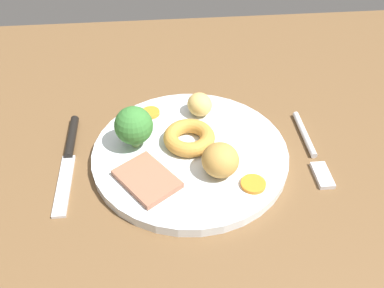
{
  "coord_description": "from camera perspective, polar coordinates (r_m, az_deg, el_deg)",
  "views": [
    {
      "loc": [
        3.65,
        42.42,
        41.99
      ],
      "look_at": [
        -0.25,
        2.27,
        6.0
      ],
      "focal_mm": 37.65,
      "sensor_mm": 36.0,
      "label": 1
    }
  ],
  "objects": [
    {
      "name": "dining_table",
      "position": [
        0.59,
        -0.46,
        -1.61
      ],
      "size": [
        120.0,
        84.0,
        3.6
      ],
      "primitive_type": "cube",
      "color": "brown",
      "rests_on": "ground"
    },
    {
      "name": "dinner_plate",
      "position": [
        0.55,
        -0.0,
        -1.32
      ],
      "size": [
        26.61,
        26.61,
        1.4
      ],
      "primitive_type": "cylinder",
      "color": "white",
      "rests_on": "dining_table"
    },
    {
      "name": "meat_slice_main",
      "position": [
        0.51,
        -6.4,
        -4.94
      ],
      "size": [
        9.05,
        9.54,
        0.8
      ],
      "primitive_type": "cube",
      "rotation": [
        0.0,
        0.0,
        2.2
      ],
      "color": "#9E664C",
      "rests_on": "dinner_plate"
    },
    {
      "name": "yorkshire_pudding",
      "position": [
        0.55,
        -0.4,
        0.92
      ],
      "size": [
        7.11,
        7.11,
        2.05
      ],
      "primitive_type": "torus",
      "color": "#C68938",
      "rests_on": "dinner_plate"
    },
    {
      "name": "roast_potato_left",
      "position": [
        0.5,
        4.03,
        -2.28
      ],
      "size": [
        5.7,
        5.81,
        4.25
      ],
      "primitive_type": "ellipsoid",
      "rotation": [
        0.0,
        0.0,
        0.23
      ],
      "color": "#BC8C42",
      "rests_on": "dinner_plate"
    },
    {
      "name": "roast_potato_right",
      "position": [
        0.6,
        1.09,
        5.63
      ],
      "size": [
        4.83,
        5.03,
        3.36
      ],
      "primitive_type": "ellipsoid",
      "rotation": [
        0.0,
        0.0,
        3.52
      ],
      "color": "#D8B260",
      "rests_on": "dinner_plate"
    },
    {
      "name": "carrot_coin_front",
      "position": [
        0.61,
        -5.9,
        4.44
      ],
      "size": [
        2.81,
        2.81,
        0.48
      ],
      "primitive_type": "cylinder",
      "color": "orange",
      "rests_on": "dinner_plate"
    },
    {
      "name": "carrot_coin_back",
      "position": [
        0.5,
        8.66,
        -5.63
      ],
      "size": [
        3.12,
        3.12,
        0.49
      ],
      "primitive_type": "cylinder",
      "color": "orange",
      "rests_on": "dinner_plate"
    },
    {
      "name": "broccoli_floret",
      "position": [
        0.54,
        -8.25,
        2.58
      ],
      "size": [
        5.18,
        5.18,
        6.05
      ],
      "color": "#8CB766",
      "rests_on": "dinner_plate"
    },
    {
      "name": "fork",
      "position": [
        0.59,
        16.54,
        -0.79
      ],
      "size": [
        2.06,
        15.27,
        0.9
      ],
      "rotation": [
        0.0,
        0.0,
        1.56
      ],
      "color": "silver",
      "rests_on": "dining_table"
    },
    {
      "name": "knife",
      "position": [
        0.58,
        -17.01,
        -1.24
      ],
      "size": [
        1.81,
        18.51,
        1.2
      ],
      "rotation": [
        0.0,
        0.0,
        1.58
      ],
      "color": "black",
      "rests_on": "dining_table"
    }
  ]
}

